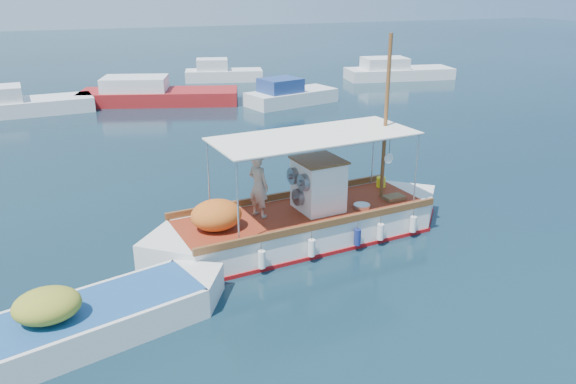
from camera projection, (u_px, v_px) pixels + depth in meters
name	position (u px, v px, depth m)	size (l,w,h in m)	color
ground	(324.00, 234.00, 16.33)	(160.00, 160.00, 0.00)	black
fishing_caique	(301.00, 223.00, 15.78)	(9.40, 3.38, 5.78)	white
dinghy	(89.00, 323.00, 11.52)	(6.03, 3.03, 1.54)	white
bg_boat_nw	(11.00, 106.00, 30.61)	(8.21, 3.19, 1.80)	silver
bg_boat_n	(155.00, 95.00, 33.51)	(9.65, 5.21, 1.80)	maroon
bg_boat_ne	(289.00, 96.00, 33.28)	(5.82, 3.61, 1.80)	silver
bg_boat_e	(396.00, 72.00, 41.93)	(8.20, 3.63, 1.80)	silver
bg_boat_far_n	(222.00, 74.00, 41.15)	(5.86, 3.17, 1.80)	silver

